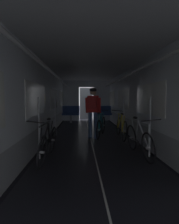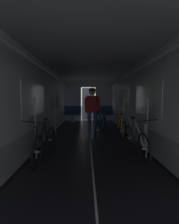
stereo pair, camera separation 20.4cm
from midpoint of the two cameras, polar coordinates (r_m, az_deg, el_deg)
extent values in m
plane|color=black|center=(2.35, 5.38, -31.30)|extent=(60.00, 60.00, 0.00)
cube|color=black|center=(5.46, -13.78, -10.22)|extent=(0.08, 11.50, 0.01)
cube|color=black|center=(5.57, 16.32, -9.97)|extent=(0.08, 11.50, 0.01)
cube|color=beige|center=(5.33, 1.44, -10.46)|extent=(0.03, 11.27, 0.00)
cube|color=#9EA0A5|center=(5.41, -14.87, -7.14)|extent=(0.12, 11.50, 0.60)
cube|color=silver|center=(5.31, -15.14, 5.93)|extent=(0.12, 11.50, 1.85)
cube|color=white|center=(4.73, -16.03, 3.99)|extent=(0.02, 1.90, 0.80)
cube|color=white|center=(7.55, -10.36, 4.19)|extent=(0.02, 1.90, 0.80)
cube|color=white|center=(10.39, -7.79, 4.27)|extent=(0.02, 1.90, 0.80)
cube|color=yellow|center=(5.61, -13.63, 4.08)|extent=(0.01, 0.20, 0.28)
cylinder|color=white|center=(5.28, -11.61, 12.26)|extent=(0.07, 11.04, 0.07)
cylinder|color=#B7BABF|center=(4.19, -15.56, -4.97)|extent=(0.04, 0.04, 1.40)
cylinder|color=#B7BABF|center=(6.71, -9.99, -1.38)|extent=(0.04, 0.04, 1.40)
cube|color=#9EA0A5|center=(5.53, 17.38, -6.94)|extent=(0.12, 11.50, 0.60)
cube|color=silver|center=(5.43, 17.68, 5.84)|extent=(0.12, 11.50, 1.85)
cube|color=white|center=(4.87, 19.07, 3.93)|extent=(0.02, 1.90, 0.80)
cube|color=white|center=(7.63, 11.64, 4.18)|extent=(0.02, 1.90, 0.80)
cube|color=white|center=(10.45, 8.19, 4.27)|extent=(0.02, 1.90, 0.80)
cube|color=yellow|center=(5.33, 17.26, 4.00)|extent=(0.01, 0.20, 0.28)
cylinder|color=white|center=(5.38, 14.32, 12.07)|extent=(0.07, 11.04, 0.07)
cylinder|color=#B7BABF|center=(4.32, 19.29, -4.77)|extent=(0.04, 0.04, 1.40)
cylinder|color=#B7BABF|center=(6.80, 11.68, -1.34)|extent=(0.04, 0.04, 1.40)
cube|color=silver|center=(10.98, -4.82, 3.65)|extent=(1.00, 0.12, 2.45)
cube|color=silver|center=(11.02, 5.11, 3.65)|extent=(1.00, 0.12, 2.45)
cube|color=silver|center=(10.99, 0.16, 9.01)|extent=(0.90, 0.12, 0.40)
cube|color=#4C4F54|center=(11.66, 0.09, 2.73)|extent=(0.81, 0.04, 2.05)
cube|color=silver|center=(5.27, 1.49, 16.89)|extent=(3.14, 11.62, 0.12)
cylinder|color=gray|center=(9.99, -4.90, -2.21)|extent=(0.12, 0.12, 0.44)
cube|color=#2D4784|center=(9.96, -4.91, -0.66)|extent=(0.96, 0.44, 0.10)
cube|color=#2D4784|center=(10.13, -4.84, 0.84)|extent=(0.96, 0.08, 0.40)
torus|color=gray|center=(10.19, -7.25, 1.97)|extent=(0.14, 0.14, 0.02)
cylinder|color=gray|center=(10.03, 5.43, -2.19)|extent=(0.12, 0.12, 0.44)
cube|color=#2D4784|center=(10.00, 5.44, -0.65)|extent=(0.96, 0.44, 0.10)
cube|color=#2D4784|center=(10.17, 5.33, 0.85)|extent=(0.96, 0.08, 0.40)
torus|color=gray|center=(10.15, 2.91, 1.99)|extent=(0.14, 0.14, 0.02)
torus|color=black|center=(5.71, 11.85, -6.14)|extent=(0.12, 0.67, 0.67)
cylinder|color=#B2B2B7|center=(5.71, 11.85, -6.14)|extent=(0.10, 0.05, 0.06)
torus|color=black|center=(6.70, 10.21, -4.56)|extent=(0.12, 0.67, 0.67)
cylinder|color=#B2B2B7|center=(6.70, 10.21, -4.56)|extent=(0.10, 0.05, 0.06)
cylinder|color=yellow|center=(6.36, 10.51, -3.05)|extent=(0.07, 0.54, 0.56)
cylinder|color=yellow|center=(5.96, 11.16, -3.56)|extent=(0.10, 0.34, 0.55)
cylinder|color=yellow|center=(6.17, 10.56, -0.81)|extent=(0.07, 0.82, 0.04)
cylinder|color=yellow|center=(5.73, 11.54, -3.65)|extent=(0.06, 0.17, 0.49)
cylinder|color=yellow|center=(5.93, 11.46, -5.96)|extent=(0.05, 0.45, 0.07)
cylinder|color=yellow|center=(6.63, 10.09, -2.54)|extent=(0.07, 0.09, 0.49)
cylinder|color=black|center=(6.15, 11.09, -5.79)|extent=(0.03, 0.17, 0.17)
ellipsoid|color=black|center=(5.74, 11.23, -0.60)|extent=(0.10, 0.24, 0.07)
cylinder|color=black|center=(6.62, 9.83, 0.42)|extent=(0.44, 0.04, 0.06)
torus|color=black|center=(4.87, 13.88, -8.02)|extent=(0.13, 0.67, 0.67)
cylinder|color=#B2B2B7|center=(4.87, 13.88, -8.02)|extent=(0.10, 0.06, 0.06)
torus|color=black|center=(3.94, 18.61, -11.09)|extent=(0.13, 0.67, 0.67)
cylinder|color=#B2B2B7|center=(3.94, 18.61, -11.09)|extent=(0.10, 0.06, 0.06)
cylinder|color=#ADAFB5|center=(4.18, 17.23, -7.07)|extent=(0.11, 0.54, 0.56)
cylinder|color=#ADAFB5|center=(4.56, 15.32, -6.09)|extent=(0.07, 0.35, 0.55)
cylinder|color=#ADAFB5|center=(4.29, 16.82, -3.20)|extent=(0.08, 0.82, 0.04)
cylinder|color=#ADAFB5|center=(4.76, 14.43, -5.34)|extent=(0.07, 0.16, 0.49)
cylinder|color=#ADAFB5|center=(4.66, 14.73, -8.87)|extent=(0.05, 0.45, 0.07)
cylinder|color=#ADAFB5|center=(3.92, 18.80, -7.54)|extent=(0.07, 0.09, 0.49)
cylinder|color=black|center=(4.46, 15.66, -9.79)|extent=(0.04, 0.17, 0.17)
ellipsoid|color=black|center=(4.68, 14.99, -1.79)|extent=(0.11, 0.25, 0.07)
cylinder|color=black|center=(3.86, 19.44, -2.60)|extent=(0.44, 0.05, 0.06)
torus|color=black|center=(4.60, -11.30, -8.73)|extent=(0.14, 0.67, 0.67)
cylinder|color=#B2B2B7|center=(4.60, -11.30, -8.73)|extent=(0.10, 0.05, 0.06)
torus|color=black|center=(3.64, -14.93, -12.30)|extent=(0.14, 0.67, 0.67)
cylinder|color=#B2B2B7|center=(3.64, -14.93, -12.30)|extent=(0.10, 0.05, 0.06)
cylinder|color=black|center=(3.89, -14.04, -7.89)|extent=(0.13, 0.54, 0.56)
cylinder|color=black|center=(4.28, -12.56, -6.74)|extent=(0.09, 0.34, 0.55)
cylinder|color=black|center=(4.00, -13.94, -3.72)|extent=(0.07, 0.82, 0.04)
cylinder|color=black|center=(4.49, -11.90, -5.92)|extent=(0.09, 0.16, 0.49)
cylinder|color=black|center=(4.39, -11.92, -9.67)|extent=(0.04, 0.45, 0.07)
cylinder|color=black|center=(3.62, -15.31, -8.48)|extent=(0.08, 0.09, 0.49)
cylinder|color=black|center=(4.18, -12.61, -10.70)|extent=(0.04, 0.17, 0.17)
ellipsoid|color=black|center=(4.40, -12.56, -2.17)|extent=(0.11, 0.24, 0.07)
cylinder|color=black|center=(3.55, -16.13, -3.16)|extent=(0.44, 0.04, 0.07)
cylinder|color=#384C75|center=(6.10, 0.96, -4.26)|extent=(0.13, 0.13, 0.90)
cylinder|color=#384C75|center=(6.07, 2.81, -4.32)|extent=(0.13, 0.13, 0.90)
cube|color=red|center=(6.02, 1.90, 2.60)|extent=(0.40, 0.30, 0.56)
cylinder|color=red|center=(6.08, -0.11, 2.15)|extent=(0.13, 0.21, 0.53)
cylinder|color=red|center=(6.00, 4.00, 2.11)|extent=(0.13, 0.21, 0.53)
sphere|color=tan|center=(6.02, 1.91, 6.41)|extent=(0.21, 0.21, 0.21)
ellipsoid|color=black|center=(6.02, 1.91, 7.08)|extent=(0.30, 0.33, 0.16)
cube|color=maroon|center=(5.85, 1.60, 2.94)|extent=(0.31, 0.22, 0.40)
torus|color=black|center=(5.88, 3.64, -5.74)|extent=(0.24, 0.66, 0.67)
cylinder|color=#B2B2B7|center=(5.88, 3.64, -5.74)|extent=(0.10, 0.07, 0.05)
torus|color=black|center=(6.87, 5.31, -4.27)|extent=(0.24, 0.66, 0.67)
cylinder|color=#B2B2B7|center=(6.87, 5.31, -4.27)|extent=(0.10, 0.07, 0.05)
cylinder|color=teal|center=(6.53, 4.78, -2.77)|extent=(0.17, 0.53, 0.56)
cylinder|color=teal|center=(6.13, 4.11, -3.24)|extent=(0.15, 0.33, 0.55)
cylinder|color=teal|center=(6.36, 4.46, -0.57)|extent=(0.26, 0.80, 0.04)
cylinder|color=teal|center=(5.91, 3.69, -3.31)|extent=(0.05, 0.17, 0.49)
cylinder|color=teal|center=(6.10, 4.06, -5.58)|extent=(0.15, 0.44, 0.07)
cylinder|color=teal|center=(6.81, 5.20, -2.29)|extent=(0.07, 0.09, 0.49)
cylinder|color=black|center=(6.32, 4.45, -5.44)|extent=(0.06, 0.17, 0.17)
ellipsoid|color=black|center=(5.93, 3.69, -0.34)|extent=(0.15, 0.26, 0.06)
cylinder|color=black|center=(6.80, 5.14, 0.60)|extent=(0.43, 0.14, 0.04)
camera|label=1|loc=(0.10, -89.14, 0.07)|focal=28.43mm
camera|label=2|loc=(0.10, 90.86, -0.07)|focal=28.43mm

